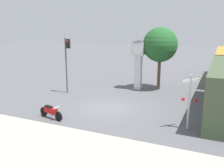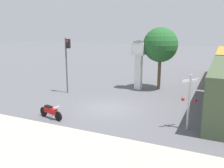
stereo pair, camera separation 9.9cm
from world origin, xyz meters
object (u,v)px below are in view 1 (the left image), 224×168
at_px(motorcycle, 51,112).
at_px(traffic_light, 67,56).
at_px(railroad_crossing_signal, 189,100).
at_px(street_tree, 160,45).
at_px(clock_tower, 139,57).

bearing_deg(motorcycle, traffic_light, 126.66).
relative_size(motorcycle, railroad_crossing_signal, 0.63).
bearing_deg(street_tree, clock_tower, -158.71).
distance_m(motorcycle, traffic_light, 7.01).
relative_size(traffic_light, railroad_crossing_signal, 1.50).
distance_m(clock_tower, traffic_light, 6.61).
relative_size(traffic_light, street_tree, 0.84).
bearing_deg(traffic_light, railroad_crossing_signal, -19.74).
bearing_deg(motorcycle, clock_tower, 87.44).
relative_size(motorcycle, clock_tower, 0.45).
distance_m(motorcycle, clock_tower, 10.52).
height_order(clock_tower, street_tree, street_tree).
bearing_deg(street_tree, railroad_crossing_signal, -65.76).
xyz_separation_m(railroad_crossing_signal, street_tree, (-3.87, 8.60, 2.41)).
bearing_deg(street_tree, traffic_light, -146.91).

